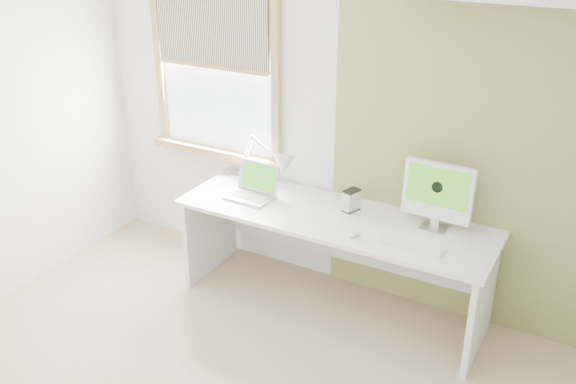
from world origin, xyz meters
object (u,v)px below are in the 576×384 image
Objects in this scene: desk at (337,237)px; desk_lamp at (275,164)px; laptop at (253,188)px; external_drive at (351,200)px; imac at (438,192)px.

desk is 0.71m from desk_lamp.
laptop is 2.22× the size of external_drive.
external_drive is (0.65, -0.07, -0.11)m from desk_lamp.
desk is 0.80m from imac.
desk_lamp reaches higher than external_drive.
desk_lamp is at bearing 166.84° from desk.
laptop is (-0.65, -0.06, 0.25)m from desk.
external_drive is at bearing 44.20° from desk.
external_drive is (0.07, 0.07, 0.27)m from desk.
external_drive is (0.71, 0.12, 0.02)m from laptop.
external_drive reaches higher than desk.
desk_lamp is 0.66m from external_drive.
desk_lamp is 0.24m from laptop.
desk is at bearing 4.95° from laptop.
desk_lamp is 1.84× the size of laptop.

